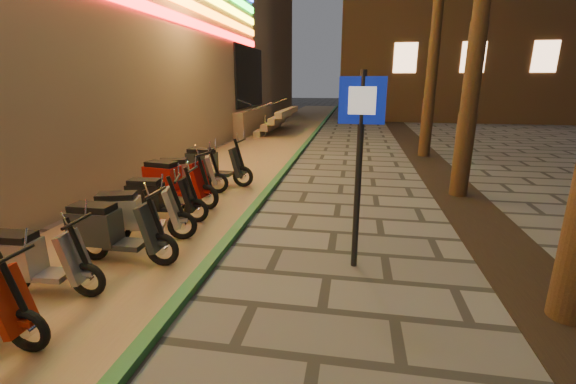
% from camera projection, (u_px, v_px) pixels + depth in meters
% --- Properties ---
extents(parking_strip, '(3.40, 60.00, 0.01)m').
position_uv_depth(parking_strip, '(242.00, 161.00, 13.02)').
color(parking_strip, '#8C7251').
rests_on(parking_strip, ground).
extents(green_curb, '(0.18, 60.00, 0.10)m').
position_uv_depth(green_curb, '(292.00, 162.00, 12.72)').
color(green_curb, '#235E2F').
rests_on(green_curb, ground).
extents(planting_strip, '(1.20, 40.00, 0.02)m').
position_uv_depth(planting_strip, '(484.00, 225.00, 7.26)').
color(planting_strip, black).
rests_on(planting_strip, ground).
extents(pedestrian_sign, '(0.61, 0.11, 2.76)m').
position_uv_depth(pedestrian_sign, '(360.00, 145.00, 5.18)').
color(pedestrian_sign, black).
rests_on(pedestrian_sign, ground).
extents(scooter_6, '(1.51, 0.53, 1.06)m').
position_uv_depth(scooter_6, '(32.00, 260.00, 4.81)').
color(scooter_6, black).
rests_on(scooter_6, ground).
extents(scooter_7, '(1.65, 0.58, 1.17)m').
position_uv_depth(scooter_7, '(111.00, 230.00, 5.66)').
color(scooter_7, black).
rests_on(scooter_7, ground).
extents(scooter_8, '(1.59, 0.85, 1.13)m').
position_uv_depth(scooter_8, '(134.00, 214.00, 6.39)').
color(scooter_8, black).
rests_on(scooter_8, ground).
extents(scooter_9, '(1.55, 0.56, 1.09)m').
position_uv_depth(scooter_9, '(158.00, 198.00, 7.34)').
color(scooter_9, black).
rests_on(scooter_9, ground).
extents(scooter_10, '(1.77, 0.78, 1.24)m').
position_uv_depth(scooter_10, '(173.00, 181.00, 8.30)').
color(scooter_10, black).
rests_on(scooter_10, ground).
extents(scooter_11, '(1.60, 0.86, 1.14)m').
position_uv_depth(scooter_11, '(185.00, 174.00, 9.09)').
color(scooter_11, black).
rests_on(scooter_11, ground).
extents(scooter_12, '(1.76, 0.62, 1.24)m').
position_uv_depth(scooter_12, '(212.00, 165.00, 9.92)').
color(scooter_12, black).
rests_on(scooter_12, ground).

